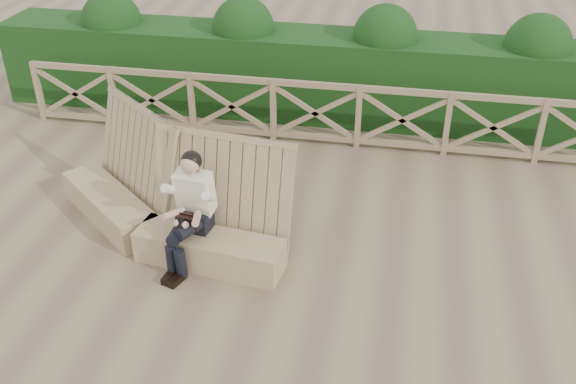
# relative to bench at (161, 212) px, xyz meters

# --- Properties ---
(ground) EXTENTS (60.00, 60.00, 0.00)m
(ground) POSITION_rel_bench_xyz_m (1.55, -0.40, -0.39)
(ground) COLOR brown
(ground) RESTS_ON ground
(bench) EXTENTS (3.51, 2.05, 1.55)m
(bench) POSITION_rel_bench_xyz_m (0.00, 0.00, 0.00)
(bench) COLOR olive
(bench) RESTS_ON ground
(woman) EXTENTS (0.50, 0.97, 1.48)m
(woman) POSITION_rel_bench_xyz_m (0.56, -0.37, 0.38)
(woman) COLOR black
(woman) RESTS_ON ground
(guardrail) EXTENTS (10.10, 0.09, 1.10)m
(guardrail) POSITION_rel_bench_xyz_m (1.55, 3.10, 0.17)
(guardrail) COLOR #88744F
(guardrail) RESTS_ON ground
(hedge) EXTENTS (12.00, 1.20, 1.50)m
(hedge) POSITION_rel_bench_xyz_m (1.55, 4.30, 0.36)
(hedge) COLOR black
(hedge) RESTS_ON ground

